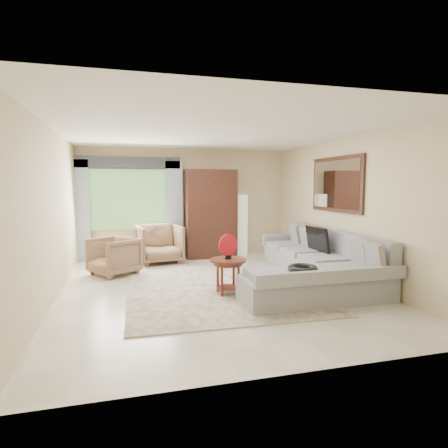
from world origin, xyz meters
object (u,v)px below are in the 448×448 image
object	(u,v)px
coffee_table	(228,276)
potted_plant	(99,252)
armoire	(210,214)
sectional_sofa	(316,268)
tv_screen	(317,239)
floor_lamp	(241,225)
armchair_left	(114,256)
armchair_right	(159,244)

from	to	relation	value
coffee_table	potted_plant	bearing A→B (deg)	126.22
coffee_table	armoire	size ratio (longest dim) A/B	0.27
sectional_sofa	tv_screen	size ratio (longest dim) A/B	4.68
sectional_sofa	floor_lamp	xyz separation A→B (m)	(-0.43, 2.96, 0.47)
armoire	sectional_sofa	bearing A→B (deg)	-66.94
coffee_table	armchair_left	distance (m)	2.57
coffee_table	floor_lamp	bearing A→B (deg)	68.77
coffee_table	armchair_left	size ratio (longest dim) A/B	0.72
coffee_table	armchair_right	xyz separation A→B (m)	(-0.82, 2.73, 0.13)
tv_screen	coffee_table	distance (m)	2.10
armchair_right	coffee_table	bearing A→B (deg)	-81.48
coffee_table	floor_lamp	size ratio (longest dim) A/B	0.38
sectional_sofa	floor_lamp	world-z (taller)	floor_lamp
coffee_table	sectional_sofa	bearing A→B (deg)	8.04
potted_plant	armoire	xyz separation A→B (m)	(2.57, 0.23, 0.78)
armchair_left	floor_lamp	xyz separation A→B (m)	(3.03, 1.35, 0.39)
armoire	floor_lamp	bearing A→B (deg)	4.29
coffee_table	floor_lamp	world-z (taller)	floor_lamp
armchair_right	potted_plant	xyz separation A→B (m)	(-1.30, 0.18, -0.16)
tv_screen	coffee_table	size ratio (longest dim) A/B	1.29
floor_lamp	coffee_table	bearing A→B (deg)	-111.23
tv_screen	potted_plant	xyz separation A→B (m)	(-4.07, 2.23, -0.45)
armoire	armchair_right	bearing A→B (deg)	-162.25
armoire	coffee_table	bearing A→B (deg)	-98.00
armchair_left	sectional_sofa	bearing A→B (deg)	30.42
armchair_left	potted_plant	xyz separation A→B (m)	(-0.34, 1.07, -0.09)
sectional_sofa	tv_screen	bearing A→B (deg)	58.83
sectional_sofa	armchair_right	bearing A→B (deg)	135.04
potted_plant	armchair_right	bearing A→B (deg)	-7.65
tv_screen	armchair_left	distance (m)	3.92
coffee_table	tv_screen	bearing A→B (deg)	19.25
potted_plant	floor_lamp	bearing A→B (deg)	4.90
armoire	armchair_left	bearing A→B (deg)	-149.84
sectional_sofa	floor_lamp	size ratio (longest dim) A/B	2.31
armchair_right	armchair_left	bearing A→B (deg)	-145.54
armchair_left	tv_screen	bearing A→B (deg)	37.96
armchair_right	potted_plant	distance (m)	1.33
potted_plant	armoire	distance (m)	2.69
armoire	floor_lamp	world-z (taller)	armoire
floor_lamp	tv_screen	bearing A→B (deg)	-74.45
coffee_table	armoire	distance (m)	3.25
sectional_sofa	armoire	size ratio (longest dim) A/B	1.65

